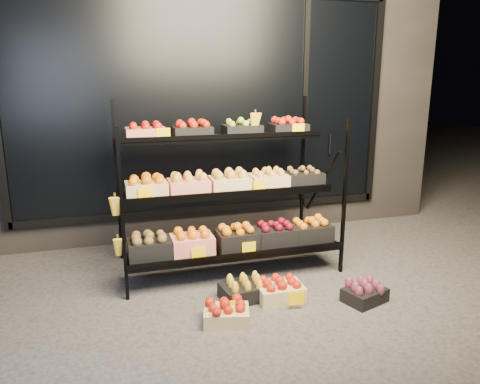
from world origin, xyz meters
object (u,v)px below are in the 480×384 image
object	(u,v)px
display_rack	(228,192)
floor_crate_left	(226,313)
floor_crate_midright	(280,289)
floor_crate_midleft	(244,289)

from	to	relation	value
display_rack	floor_crate_left	size ratio (longest dim) A/B	5.42
display_rack	floor_crate_midright	xyz separation A→B (m)	(0.25, -0.79, -0.69)
floor_crate_midleft	floor_crate_midright	xyz separation A→B (m)	(0.30, -0.09, 0.00)
floor_crate_midleft	display_rack	bearing A→B (deg)	79.00
floor_crate_left	floor_crate_midright	distance (m)	0.60
floor_crate_midleft	floor_crate_midright	size ratio (longest dim) A/B	1.06
display_rack	floor_crate_midright	world-z (taller)	display_rack
floor_crate_midright	display_rack	bearing A→B (deg)	109.09
floor_crate_midright	floor_crate_left	bearing A→B (deg)	-153.66
display_rack	floor_crate_midleft	world-z (taller)	display_rack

